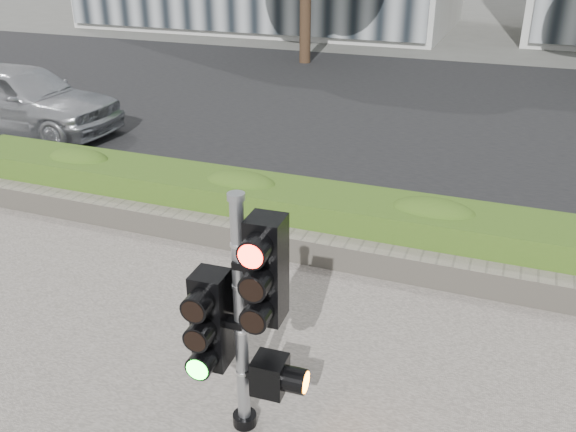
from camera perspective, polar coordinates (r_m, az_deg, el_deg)
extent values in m
plane|color=#51514C|center=(6.52, -4.22, -11.80)|extent=(120.00, 120.00, 0.00)
cube|color=black|center=(15.37, 11.94, 9.79)|extent=(60.00, 13.00, 0.02)
cube|color=gray|center=(9.02, 4.23, -0.24)|extent=(60.00, 0.25, 0.12)
cube|color=gray|center=(7.90, 1.56, -2.93)|extent=(12.00, 0.32, 0.34)
cube|color=olive|center=(8.37, 3.08, 0.05)|extent=(12.00, 1.00, 0.68)
cylinder|color=black|center=(5.56, -4.07, -18.40)|extent=(0.21, 0.21, 0.10)
cylinder|color=gray|center=(4.92, -4.43, -9.85)|extent=(0.11, 0.11, 2.12)
cylinder|color=gray|center=(4.40, -4.89, 1.83)|extent=(0.13, 0.13, 0.05)
cube|color=#FF1107|center=(4.53, -2.01, -5.00)|extent=(0.28, 0.28, 0.85)
cube|color=#14E51E|center=(4.98, -7.12, -9.56)|extent=(0.28, 0.28, 0.85)
cube|color=black|center=(4.94, -3.15, -5.73)|extent=(0.28, 0.28, 0.58)
cube|color=orange|center=(5.17, -1.71, -14.60)|extent=(0.28, 0.28, 0.31)
imported|color=#ACAEB3|center=(14.14, -23.69, 10.06)|extent=(4.31, 1.76, 1.47)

